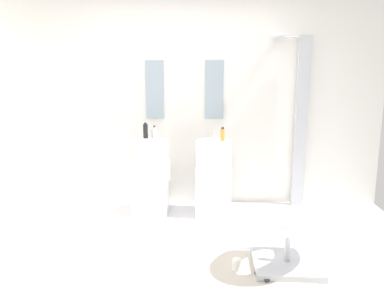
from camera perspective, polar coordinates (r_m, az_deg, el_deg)
name	(u,v)px	position (r m, az deg, el deg)	size (l,w,h in m)	color
ground_plane	(172,264)	(3.42, -3.16, -17.94)	(4.80, 3.60, 0.04)	silver
rear_partition	(185,100)	(4.65, -1.12, 6.83)	(4.80, 0.10, 2.60)	silver
pedestal_sink_left	(151,176)	(4.38, -6.32, -4.96)	(0.41, 0.41, 0.97)	white
pedestal_sink_right	(213,177)	(4.32, 3.30, -5.12)	(0.41, 0.41, 0.97)	white
vanity_mirror_left	(155,90)	(4.62, -5.75, 8.28)	(0.22, 0.03, 0.71)	#8C9EA8
vanity_mirror_right	(214,90)	(4.56, 3.42, 8.29)	(0.22, 0.03, 0.71)	#8C9EA8
shower_column	(300,119)	(4.66, 16.21, 3.69)	(0.49, 0.24, 2.05)	#B7BABF
lounge_chair	(288,229)	(3.28, 14.56, -12.48)	(1.05, 1.05, 0.65)	#B7BABF
area_rug	(237,268)	(3.33, 6.88, -18.38)	(1.23, 0.61, 0.01)	beige
magazine_charcoal	(273,273)	(3.28, 12.36, -18.77)	(0.27, 0.15, 0.02)	#38383D
coffee_mug	(237,265)	(3.26, 6.87, -17.91)	(0.07, 0.07, 0.11)	white
soap_bottle_clear	(154,133)	(4.36, -5.80, 1.75)	(0.04, 0.04, 0.15)	silver
soap_bottle_amber	(223,135)	(4.21, 4.73, 1.44)	(0.05, 0.05, 0.16)	#C68C38
soap_bottle_black	(146,131)	(4.40, -7.15, 2.00)	(0.05, 0.05, 0.19)	black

